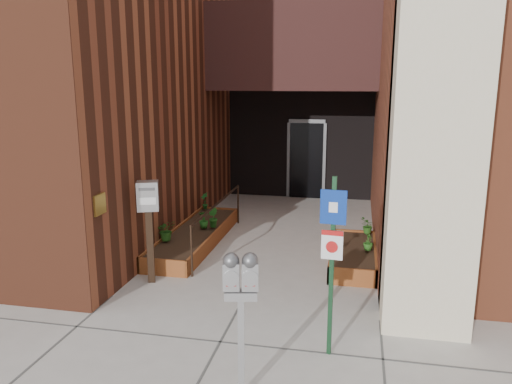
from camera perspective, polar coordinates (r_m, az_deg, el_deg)
The scene contains 15 objects.
ground at distance 7.45m, azimuth -1.99°, elevation -13.08°, with size 80.00×80.00×0.00m, color #9E9991.
architecture at distance 13.65m, azimuth 4.30°, elevation 19.93°, with size 20.00×14.60×10.00m.
planter_left at distance 10.22m, azimuth -6.91°, elevation -5.12°, with size 0.90×3.60×0.30m.
planter_right at distance 9.25m, azimuth 11.05°, elevation -7.18°, with size 0.80×2.20×0.30m.
handrail at distance 9.86m, azimuth -4.34°, elevation -2.01°, with size 0.04×3.34×0.90m.
parking_meter at distance 5.04m, azimuth -1.76°, elevation -10.80°, with size 0.37×0.20×1.58m.
sign_post at distance 5.83m, azimuth 8.70°, elevation -6.39°, with size 0.30×0.08×2.18m.
payment_dropbox at distance 8.12m, azimuth -12.19°, elevation -2.06°, with size 0.40×0.34×1.68m.
shrub_left_a at distance 9.51m, azimuth -10.20°, elevation -4.32°, with size 0.35×0.35×0.39m, color #245B1A.
shrub_left_b at distance 10.24m, azimuth -4.97°, elevation -2.91°, with size 0.22×0.22×0.40m, color #1B5117.
shrub_left_c at distance 10.20m, azimuth -6.01°, elevation -3.15°, with size 0.19×0.19×0.34m, color #1C5518.
shrub_left_d at distance 11.68m, azimuth -5.88°, elevation -1.00°, with size 0.21×0.21×0.39m, color #1A5D1E.
shrub_right_a at distance 9.06m, azimuth 12.71°, elevation -5.56°, with size 0.17×0.17×0.31m, color #275D1A.
shrub_right_b at distance 9.04m, azimuth 9.53°, elevation -5.36°, with size 0.18×0.18×0.34m, color #255F1B.
shrub_right_c at distance 10.02m, azimuth 12.63°, elevation -3.79°, with size 0.28×0.28×0.31m, color #275919.
Camera 1 is at (1.60, -6.52, 3.22)m, focal length 35.00 mm.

